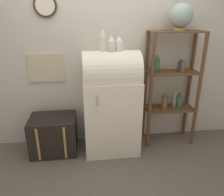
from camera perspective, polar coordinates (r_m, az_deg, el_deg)
The scene contains 9 objects.
ground_plane at distance 3.11m, azimuth 0.41°, elevation -15.26°, with size 12.00×12.00×0.00m, color #60564C.
wall_back at distance 3.11m, azimuth -1.02°, elevation 11.99°, with size 7.00×0.09×2.70m.
refrigerator at distance 2.98m, azimuth -0.18°, elevation -0.95°, with size 0.74×0.62×1.42m.
suitcase_trunk at distance 3.22m, azimuth -14.93°, elevation -9.19°, with size 0.62×0.49×0.52m.
shelf_unit at distance 3.21m, azimuth 15.30°, elevation 3.78°, with size 0.74×0.34×1.64m.
globe at distance 3.06m, azimuth 17.59°, elevation 19.80°, with size 0.30×0.30×0.34m.
vase_left at distance 2.76m, azimuth -2.40°, elevation 14.81°, with size 0.08×0.08×0.27m.
vase_center at distance 2.76m, azimuth -0.16°, elevation 13.98°, with size 0.10×0.10×0.18m.
vase_right at distance 2.78m, azimuth 1.88°, elevation 13.99°, with size 0.09×0.09×0.18m.
Camera 1 is at (-0.32, -2.48, 1.86)m, focal length 35.00 mm.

